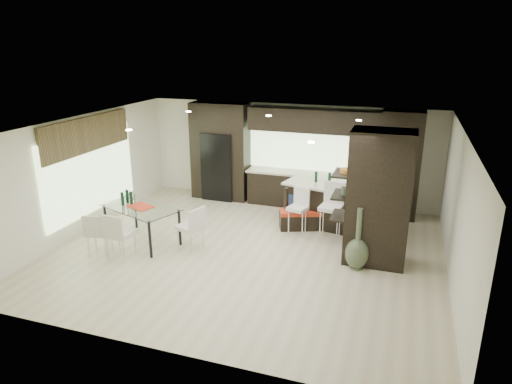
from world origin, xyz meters
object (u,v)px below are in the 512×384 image
(stool_right, at_px, (365,223))
(chair_near, at_px, (121,237))
(floor_vase, at_px, (358,239))
(dining_table, at_px, (142,224))
(kitchen_island, at_px, (336,206))
(bench, at_px, (305,219))
(stool_mid, at_px, (330,218))
(chair_end, at_px, (190,230))
(stool_left, at_px, (297,217))
(chair_far, at_px, (99,235))

(stool_right, distance_m, chair_near, 5.22)
(floor_vase, bearing_deg, dining_table, -177.30)
(kitchen_island, distance_m, floor_vase, 2.20)
(bench, height_order, floor_vase, floor_vase)
(kitchen_island, height_order, dining_table, kitchen_island)
(stool_mid, relative_size, stool_right, 1.08)
(chair_end, bearing_deg, stool_left, -36.24)
(kitchen_island, bearing_deg, stool_right, -35.11)
(bench, bearing_deg, chair_near, -160.95)
(bench, bearing_deg, stool_mid, -55.95)
(stool_left, height_order, chair_end, stool_left)
(stool_left, relative_size, chair_near, 0.98)
(kitchen_island, distance_m, chair_near, 5.02)
(chair_near, xyz_separation_m, chair_end, (1.18, 0.81, -0.01))
(kitchen_island, relative_size, stool_mid, 2.35)
(chair_far, bearing_deg, dining_table, 41.19)
(stool_right, distance_m, chair_end, 3.81)
(stool_left, distance_m, floor_vase, 1.96)
(floor_vase, bearing_deg, bench, 130.16)
(kitchen_island, bearing_deg, stool_mid, -76.99)
(chair_end, bearing_deg, floor_vase, -68.81)
(stool_left, relative_size, dining_table, 0.52)
(stool_right, height_order, chair_near, stool_right)
(stool_left, relative_size, stool_right, 0.92)
(stool_mid, bearing_deg, chair_far, -146.04)
(bench, height_order, chair_end, chair_end)
(kitchen_island, bearing_deg, dining_table, -136.80)
(kitchen_island, relative_size, stool_right, 2.54)
(stool_right, relative_size, dining_table, 0.57)
(dining_table, xyz_separation_m, chair_end, (1.18, -0.00, 0.03))
(kitchen_island, bearing_deg, floor_vase, -57.39)
(dining_table, height_order, chair_end, chair_end)
(chair_near, bearing_deg, stool_right, 27.82)
(floor_vase, distance_m, chair_far, 5.32)
(floor_vase, bearing_deg, stool_left, 140.41)
(stool_right, xyz_separation_m, chair_end, (-3.52, -1.44, -0.05))
(dining_table, bearing_deg, bench, 50.86)
(stool_mid, distance_m, chair_end, 3.11)
(bench, bearing_deg, chair_end, -158.22)
(chair_end, bearing_deg, chair_far, 132.35)
(stool_mid, xyz_separation_m, floor_vase, (0.74, -1.21, 0.10))
(chair_near, distance_m, chair_far, 0.54)
(kitchen_island, relative_size, chair_end, 2.80)
(stool_mid, bearing_deg, stool_left, -175.05)
(kitchen_island, relative_size, dining_table, 1.44)
(kitchen_island, bearing_deg, bench, -137.70)
(stool_mid, distance_m, stool_right, 0.76)
(floor_vase, relative_size, chair_near, 1.38)
(stool_right, bearing_deg, floor_vase, -79.69)
(stool_mid, xyz_separation_m, bench, (-0.69, 0.48, -0.30))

